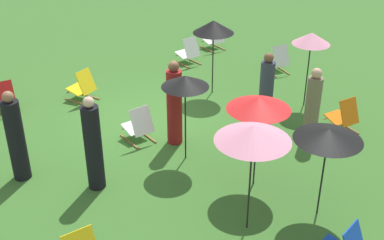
# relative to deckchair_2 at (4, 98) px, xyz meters

# --- Properties ---
(ground_plane) EXTENTS (40.00, 40.00, 0.00)m
(ground_plane) POSITION_rel_deckchair_2_xyz_m (-2.55, 2.79, -0.37)
(ground_plane) COLOR #386B28
(deckchair_2) EXTENTS (0.62, 0.84, 0.83)m
(deckchair_2) POSITION_rel_deckchair_2_xyz_m (0.00, 0.00, 0.00)
(deckchair_2) COLOR olive
(deckchair_2) RESTS_ON ground
(deckchair_4) EXTENTS (0.68, 0.87, 0.83)m
(deckchair_4) POSITION_rel_deckchair_2_xyz_m (-6.91, 2.70, 0.00)
(deckchair_4) COLOR olive
(deckchair_4) RESTS_ON ground
(deckchair_5) EXTENTS (0.52, 0.79, 0.83)m
(deckchair_5) POSITION_rel_deckchair_2_xyz_m (-1.66, 3.25, 0.00)
(deckchair_5) COLOR olive
(deckchair_5) RESTS_ON ground
(deckchair_8) EXTENTS (0.49, 0.77, 0.83)m
(deckchair_8) POSITION_rel_deckchair_2_xyz_m (-5.41, 0.53, 0.00)
(deckchair_8) COLOR olive
(deckchair_8) RESTS_ON ground
(deckchair_10) EXTENTS (0.55, 0.80, 0.83)m
(deckchair_10) POSITION_rel_deckchair_2_xyz_m (-6.84, 0.11, 0.00)
(deckchair_10) COLOR olive
(deckchair_10) RESTS_ON ground
(deckchair_11) EXTENTS (0.68, 0.87, 0.83)m
(deckchair_11) POSITION_rel_deckchair_2_xyz_m (-1.77, 0.66, 0.00)
(deckchair_11) COLOR olive
(deckchair_11) RESTS_ON ground
(deckchair_12) EXTENTS (0.61, 0.83, 0.83)m
(deckchair_12) POSITION_rel_deckchair_2_xyz_m (-5.39, 5.92, 0.00)
(deckchair_12) COLOR olive
(deckchair_12) RESTS_ON ground
(umbrella_0) EXTENTS (1.15, 1.15, 1.84)m
(umbrella_0) POSITION_rel_deckchair_2_xyz_m (-2.36, 6.01, 1.35)
(umbrella_0) COLOR black
(umbrella_0) RESTS_ON ground
(umbrella_1) EXTENTS (1.14, 1.14, 1.70)m
(umbrella_1) POSITION_rel_deckchair_2_xyz_m (-2.56, 7.35, 1.23)
(umbrella_1) COLOR black
(umbrella_1) RESTS_ON ground
(umbrella_2) EXTENTS (1.03, 1.03, 1.96)m
(umbrella_2) POSITION_rel_deckchair_2_xyz_m (-4.57, 2.48, 1.42)
(umbrella_2) COLOR black
(umbrella_2) RESTS_ON ground
(umbrella_3) EXTENTS (0.94, 0.94, 1.85)m
(umbrella_3) POSITION_rel_deckchair_2_xyz_m (-1.98, 4.45, 1.36)
(umbrella_3) COLOR black
(umbrella_3) RESTS_ON ground
(umbrella_4) EXTENTS (1.21, 1.21, 1.98)m
(umbrella_4) POSITION_rel_deckchair_2_xyz_m (-1.34, 6.80, 1.47)
(umbrella_4) COLOR black
(umbrella_4) RESTS_ON ground
(umbrella_5) EXTENTS (0.90, 0.90, 1.88)m
(umbrella_5) POSITION_rel_deckchair_2_xyz_m (-5.84, 4.51, 1.36)
(umbrella_5) COLOR black
(umbrella_5) RESTS_ON ground
(person_0) EXTENTS (0.46, 0.46, 1.85)m
(person_0) POSITION_rel_deckchair_2_xyz_m (0.88, 2.90, 0.50)
(person_0) COLOR black
(person_0) RESTS_ON ground
(person_1) EXTENTS (0.39, 0.39, 1.89)m
(person_1) POSITION_rel_deckchair_2_xyz_m (-2.22, 3.80, 0.52)
(person_1) COLOR maroon
(person_1) RESTS_ON ground
(person_2) EXTENTS (0.45, 0.45, 1.67)m
(person_2) POSITION_rel_deckchair_2_xyz_m (-4.57, 5.62, 0.42)
(person_2) COLOR #72664C
(person_2) RESTS_ON ground
(person_3) EXTENTS (0.37, 0.37, 1.89)m
(person_3) POSITION_rel_deckchair_2_xyz_m (-0.06, 4.12, 0.52)
(person_3) COLOR black
(person_3) RESTS_ON ground
(person_4) EXTENTS (0.34, 0.34, 1.80)m
(person_4) POSITION_rel_deckchair_2_xyz_m (-4.22, 4.60, 0.48)
(person_4) COLOR #333847
(person_4) RESTS_ON ground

